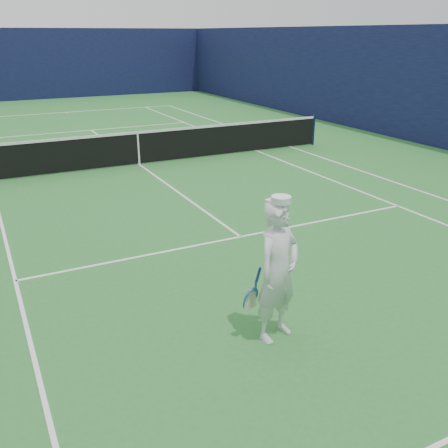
# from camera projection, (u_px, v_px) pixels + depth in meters

# --- Properties ---
(ground) EXTENTS (80.00, 80.00, 0.00)m
(ground) POSITION_uv_depth(u_px,v_px,m) (139.00, 165.00, 15.06)
(ground) COLOR #2B722F
(ground) RESTS_ON ground
(court_markings) EXTENTS (11.03, 23.83, 0.01)m
(court_markings) POSITION_uv_depth(u_px,v_px,m) (139.00, 165.00, 15.06)
(court_markings) COLOR white
(court_markings) RESTS_ON ground
(windscreen_fence) EXTENTS (20.12, 36.12, 4.00)m
(windscreen_fence) POSITION_uv_depth(u_px,v_px,m) (135.00, 97.00, 14.34)
(windscreen_fence) COLOR #0F1338
(windscreen_fence) RESTS_ON ground
(tennis_net) EXTENTS (12.88, 0.09, 1.07)m
(tennis_net) POSITION_uv_depth(u_px,v_px,m) (138.00, 147.00, 14.86)
(tennis_net) COLOR #141E4C
(tennis_net) RESTS_ON ground
(tennis_player) EXTENTS (0.87, 0.63, 1.92)m
(tennis_player) POSITION_uv_depth(u_px,v_px,m) (278.00, 271.00, 6.23)
(tennis_player) COLOR white
(tennis_player) RESTS_ON ground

